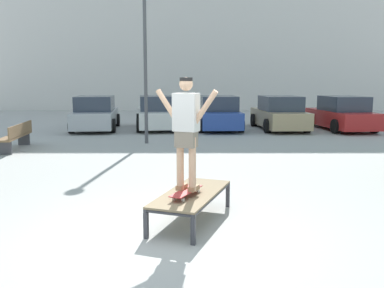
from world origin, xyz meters
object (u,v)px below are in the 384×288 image
(skater, at_px, (187,126))
(park_bench, at_px, (17,136))
(skate_box, at_px, (192,195))
(car_red, at_px, (342,114))
(car_silver, at_px, (96,114))
(car_white, at_px, (158,114))
(car_tan, at_px, (280,114))
(light_post, at_px, (145,32))
(car_blue, at_px, (218,114))
(skateboard, at_px, (187,191))

(skater, relative_size, park_bench, 0.70)
(skate_box, xyz_separation_m, car_red, (6.67, 12.26, 0.28))
(skater, bearing_deg, skate_box, 70.62)
(skater, bearing_deg, car_silver, 108.58)
(car_white, relative_size, park_bench, 1.80)
(car_silver, xyz_separation_m, car_red, (10.98, -0.10, 0.00))
(car_tan, xyz_separation_m, light_post, (-5.52, -4.19, 3.13))
(car_white, height_order, car_red, same)
(car_blue, bearing_deg, car_white, 176.34)
(car_tan, height_order, park_bench, car_tan)
(skateboard, xyz_separation_m, car_white, (-1.48, 12.92, 0.15))
(car_silver, distance_m, park_bench, 5.61)
(car_silver, height_order, park_bench, car_silver)
(car_tan, bearing_deg, park_bench, -149.90)
(car_white, xyz_separation_m, light_post, (-0.03, -4.46, 3.13))
(skater, distance_m, light_post, 8.89)
(car_silver, distance_m, car_white, 2.77)
(skater, bearing_deg, car_tan, 72.44)
(skater, height_order, park_bench, skater)
(skater, height_order, car_white, skater)
(skater, bearing_deg, car_white, 96.55)
(car_blue, distance_m, light_post, 5.99)
(car_tan, xyz_separation_m, car_red, (2.75, -0.16, 0.00))
(park_bench, bearing_deg, skater, -52.22)
(skate_box, xyz_separation_m, car_white, (-1.56, 12.70, 0.28))
(skate_box, bearing_deg, skater, -109.38)
(car_silver, bearing_deg, skateboard, -71.43)
(car_white, height_order, park_bench, car_white)
(skateboard, bearing_deg, skate_box, 70.59)
(car_silver, bearing_deg, park_bench, -103.35)
(car_red, distance_m, light_post, 9.71)
(car_silver, relative_size, light_post, 0.75)
(park_bench, relative_size, light_post, 0.42)
(skater, xyz_separation_m, car_white, (-1.48, 12.92, -0.84))
(skate_box, xyz_separation_m, car_blue, (1.18, 12.52, 0.28))
(skate_box, height_order, light_post, light_post)
(skater, relative_size, car_red, 0.39)
(car_silver, height_order, car_blue, same)
(skateboard, height_order, car_silver, car_silver)
(car_blue, relative_size, car_red, 0.98)
(skater, xyz_separation_m, car_tan, (4.00, 12.65, -0.84))
(park_bench, bearing_deg, car_red, 23.58)
(car_blue, bearing_deg, car_tan, -2.06)
(car_tan, distance_m, park_bench, 11.01)
(skater, xyz_separation_m, car_blue, (1.26, 12.74, -0.84))
(skateboard, distance_m, park_bench, 9.02)
(car_silver, bearing_deg, skater, -71.42)
(skateboard, relative_size, car_white, 0.19)
(car_silver, bearing_deg, light_post, -56.62)
(car_silver, xyz_separation_m, car_tan, (8.23, 0.07, 0.00))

